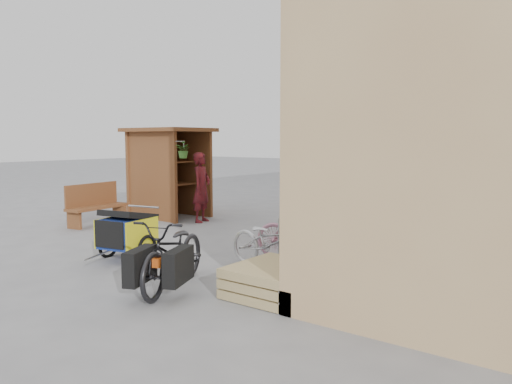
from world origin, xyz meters
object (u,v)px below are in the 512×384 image
Objects in this scene: pallet_stack at (274,280)px; person_kiosk at (202,187)px; bike_1 at (301,232)px; bike_3 at (336,219)px; kiosk at (166,160)px; bike_4 at (365,216)px; bike_0 at (271,242)px; cargo_bike at (174,253)px; child_trailer at (127,231)px; bike_5 at (378,212)px; bench at (95,204)px; bike_7 at (392,207)px; shopping_carts at (451,195)px; bike_2 at (340,228)px; bike_6 at (385,214)px.

person_kiosk is (-4.93, 3.81, 0.68)m from pallet_stack.
bike_1 is 1.40m from bike_3.
kiosk is 1.33× the size of bike_4.
bike_1 is (0.03, 0.85, 0.04)m from bike_0.
cargo_bike is 3.93m from bike_3.
kiosk is 1.55× the size of child_trailer.
cargo_bike is at bearing -31.69° from child_trailer.
pallet_stack is 4.66m from bike_5.
bench is 6.73m from bike_5.
kiosk is 5.70m from bike_4.
kiosk is 6.00m from bike_7.
bike_7 is (6.03, 3.81, 0.02)m from bench.
kiosk is at bearing 117.92° from child_trailer.
kiosk reaches higher than shopping_carts.
bike_7 reaches higher than bike_3.
bench is (-6.68, 1.90, 0.31)m from pallet_stack.
kiosk is 5.58m from bike_3.
bike_1 is (-0.74, -6.23, -0.15)m from shopping_carts.
bike_0 is 0.86m from bike_1.
bike_0 is 0.98× the size of bike_3.
bench is 0.81× the size of cargo_bike.
child_trailer reaches higher than pallet_stack.
bike_1 is 1.11m from bike_2.
bike_4 is at bearing 60.49° from cargo_bike.
bike_6 is (0.05, 3.54, -0.09)m from bike_1.
child_trailer is 2.60m from bike_0.
child_trailer is at bearing 118.02° from bike_0.
person_kiosk is at bearing 91.85° from bike_3.
bike_1 is 2.75m from bike_5.
pallet_stack is at bearing -136.08° from bike_0.
bike_0 is at bearing 165.84° from bike_2.
bike_4 is at bearing 152.72° from bike_5.
bike_3 is 0.98× the size of bike_5.
bike_4 is 1.04× the size of bike_5.
bike_7 reaches higher than bike_0.
person_kiosk reaches higher than pallet_stack.
bench is 1.04× the size of child_trailer.
bike_2 is (4.35, -0.83, -0.45)m from person_kiosk.
bike_6 is (5.59, 1.55, -1.15)m from kiosk.
bike_1 is (2.46, 1.79, -0.02)m from child_trailer.
bike_3 is (2.38, 3.19, 0.02)m from child_trailer.
pallet_stack is at bearing -143.99° from person_kiosk.
kiosk is 1.51m from person_kiosk.
bike_6 is at bearing 15.50° from kiosk.
pallet_stack is at bearing -174.58° from bike_1.
shopping_carts is 0.95× the size of bike_7.
bench is 0.94× the size of bike_3.
cargo_bike is 5.30m from bike_5.
bike_5 is (0.25, 3.59, 0.08)m from bike_0.
bike_1 is at bearing 4.80° from bike_0.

